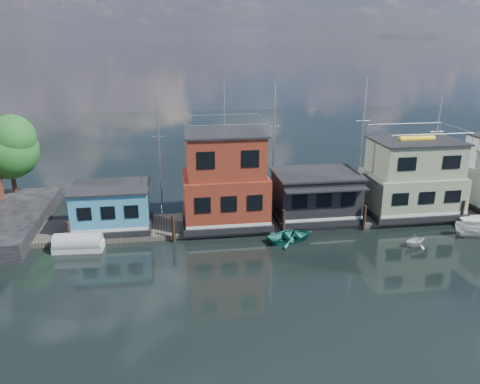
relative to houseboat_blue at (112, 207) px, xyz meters
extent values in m
plane|color=black|center=(18.00, -12.00, -2.21)|extent=(160.00, 160.00, 0.00)
cube|color=#595147|center=(18.00, 0.00, -2.01)|extent=(48.00, 5.00, 0.40)
cube|color=black|center=(0.00, 0.00, -1.56)|extent=(6.40, 4.90, 0.50)
cube|color=#4396C1|center=(0.00, 0.00, 0.19)|extent=(6.00, 4.50, 3.00)
cube|color=black|center=(0.00, 0.00, 1.77)|extent=(6.30, 4.80, 0.16)
cube|color=black|center=(9.50, 0.00, -1.56)|extent=(7.40, 5.90, 0.50)
cube|color=maroon|center=(9.50, 0.00, 0.57)|extent=(7.00, 5.50, 3.74)
cube|color=maroon|center=(9.50, 0.00, 4.17)|extent=(6.30, 4.95, 3.46)
cube|color=black|center=(9.50, 0.00, 5.97)|extent=(6.65, 5.23, 0.16)
cylinder|color=silver|center=(9.50, 0.00, 8.05)|extent=(0.08, 0.08, 4.00)
cube|color=black|center=(17.50, 0.00, -1.56)|extent=(7.40, 5.40, 0.50)
cube|color=black|center=(17.50, 0.00, 0.39)|extent=(7.00, 5.00, 3.40)
cube|color=black|center=(17.50, 0.00, 2.17)|extent=(7.30, 5.30, 0.16)
cube|color=black|center=(17.50, -2.80, 1.58)|extent=(7.00, 1.20, 0.12)
cube|color=black|center=(26.50, 0.00, -1.56)|extent=(8.40, 5.90, 0.50)
cube|color=#95A27C|center=(26.50, 0.00, 0.25)|extent=(8.00, 5.50, 3.12)
cube|color=#95A27C|center=(26.50, 0.00, 3.25)|extent=(7.20, 4.95, 2.88)
cube|color=black|center=(26.50, 0.00, 4.77)|extent=(7.60, 5.23, 0.16)
cylinder|color=yellow|center=(26.50, 0.00, 4.94)|extent=(3.20, 0.56, 0.56)
cylinder|color=#2D2116|center=(-3.00, -2.80, -1.11)|extent=(0.28, 0.28, 2.20)
cylinder|color=#2D2116|center=(5.00, -2.80, -1.11)|extent=(0.28, 0.28, 2.20)
cylinder|color=#2D2116|center=(14.00, -2.80, -1.11)|extent=(0.28, 0.28, 2.20)
cylinder|color=#2D2116|center=(21.00, -2.80, -1.11)|extent=(0.28, 0.28, 2.20)
cylinder|color=#2D2116|center=(30.00, -2.80, -1.11)|extent=(0.28, 0.28, 2.20)
cylinder|color=silver|center=(4.00, 6.00, 3.04)|extent=(0.16, 0.16, 10.50)
cylinder|color=silver|center=(4.00, 6.00, 4.62)|extent=(1.40, 0.06, 0.06)
cylinder|color=silver|center=(15.00, 6.00, 3.54)|extent=(0.16, 0.16, 11.50)
cylinder|color=silver|center=(15.00, 6.00, 5.27)|extent=(1.40, 0.06, 0.06)
cylinder|color=silver|center=(24.00, 6.00, 3.79)|extent=(0.16, 0.16, 12.00)
cylinder|color=silver|center=(24.00, 6.00, 5.59)|extent=(1.40, 0.06, 0.06)
cylinder|color=silver|center=(32.00, 6.00, 2.79)|extent=(0.16, 0.16, 10.00)
cylinder|color=silver|center=(32.00, 6.00, 4.29)|extent=(1.40, 0.06, 0.06)
cylinder|color=#382619|center=(-10.00, 8.00, -0.72)|extent=(0.44, 0.44, 2.97)
sphere|color=#205F21|center=(-10.00, 8.00, 3.32)|extent=(5.44, 5.44, 5.44)
imported|color=teal|center=(14.38, -4.03, -1.80)|extent=(4.53, 3.74, 0.82)
imported|color=silver|center=(23.70, -6.50, -1.69)|extent=(2.37, 2.19, 1.04)
imported|color=silver|center=(29.59, -5.54, -1.50)|extent=(3.85, 2.17, 1.40)
cube|color=beige|center=(-2.28, -3.37, -1.90)|extent=(3.80, 1.65, 0.62)
cylinder|color=#A8A8AD|center=(-2.28, -3.37, -1.54)|extent=(3.63, 1.73, 1.51)
camera|label=1|loc=(5.18, -37.63, 13.40)|focal=35.00mm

